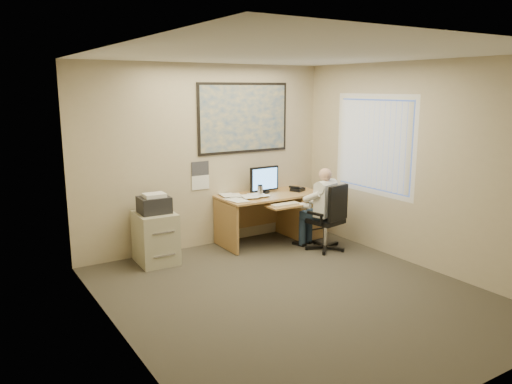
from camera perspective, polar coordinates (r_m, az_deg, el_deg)
room_shell at (r=5.53m, az=4.69°, el=1.36°), size 4.00×4.50×2.70m
desk at (r=7.93m, az=3.48°, el=-2.11°), size 1.60×0.97×1.15m
world_map at (r=7.67m, az=-1.39°, el=8.45°), size 1.56×0.03×1.06m
wall_calendar at (r=7.42m, az=-6.38°, el=1.88°), size 0.28×0.01×0.42m
window_blinds at (r=7.39m, az=13.31°, el=5.28°), size 0.06×1.40×1.30m
filing_cabinet at (r=6.94m, az=-11.43°, el=-4.62°), size 0.52×0.62×0.97m
office_chair at (r=7.41m, az=8.10°, el=-4.45°), size 0.70×0.70×1.00m
person at (r=7.39m, az=7.84°, el=-1.94°), size 0.69×0.82×1.21m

